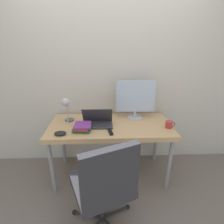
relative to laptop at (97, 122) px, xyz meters
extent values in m
plane|color=#70665B|center=(0.16, -0.34, -0.82)|extent=(12.00, 12.00, 0.00)
cube|color=beige|center=(0.16, 0.42, 0.48)|extent=(8.00, 0.05, 2.60)
cube|color=tan|center=(0.16, 0.01, -0.08)|extent=(1.52, 0.70, 0.06)
cylinder|color=gray|center=(-0.54, -0.28, -0.46)|extent=(0.05, 0.05, 0.71)
cylinder|color=gray|center=(0.86, -0.28, -0.46)|extent=(0.05, 0.05, 0.71)
cylinder|color=gray|center=(-0.54, 0.30, -0.46)|extent=(0.05, 0.05, 0.71)
cylinder|color=gray|center=(0.86, 0.30, -0.46)|extent=(0.05, 0.05, 0.71)
cube|color=#38383D|center=(0.00, -0.02, -0.04)|extent=(0.37, 0.22, 0.02)
cube|color=#2D2D33|center=(0.00, -0.02, -0.03)|extent=(0.32, 0.13, 0.00)
cube|color=#38383D|center=(0.00, 0.04, 0.07)|extent=(0.37, 0.11, 0.20)
cube|color=black|center=(0.00, 0.04, 0.07)|extent=(0.33, 0.10, 0.17)
cylinder|color=#B7B7BC|center=(0.50, 0.21, -0.04)|extent=(0.21, 0.21, 0.01)
cylinder|color=#B7B7BC|center=(0.50, 0.21, 0.01)|extent=(0.04, 0.04, 0.09)
cube|color=#B7B7BC|center=(0.50, 0.21, 0.25)|extent=(0.53, 0.02, 0.42)
cube|color=silver|center=(0.50, 0.20, 0.25)|extent=(0.50, 0.00, 0.40)
cylinder|color=#4C4C51|center=(-0.37, 0.14, -0.04)|extent=(0.12, 0.12, 0.02)
cylinder|color=#99999E|center=(-0.37, 0.08, 0.11)|extent=(0.02, 0.14, 0.29)
sphere|color=#B2B2B7|center=(-0.37, 0.01, 0.25)|extent=(0.10, 0.10, 0.10)
sphere|color=black|center=(0.34, -0.56, -0.79)|extent=(0.05, 0.05, 0.05)
cylinder|color=black|center=(0.19, -0.62, -0.79)|extent=(0.30, 0.14, 0.03)
sphere|color=black|center=(0.03, -0.37, -0.79)|extent=(0.05, 0.05, 0.05)
cylinder|color=black|center=(0.04, -0.53, -0.79)|extent=(0.05, 0.31, 0.03)
sphere|color=black|center=(-0.25, -0.61, -0.79)|extent=(0.05, 0.05, 0.05)
cylinder|color=black|center=(-0.10, -0.64, -0.79)|extent=(0.31, 0.10, 0.03)
cylinder|color=#2D2D33|center=(0.05, -0.68, -0.57)|extent=(0.04, 0.04, 0.39)
cube|color=#2D2D33|center=(0.05, -0.68, -0.33)|extent=(0.67, 0.67, 0.09)
cube|color=#2D2D33|center=(0.13, -0.88, -0.04)|extent=(0.48, 0.25, 0.49)
cube|color=#286B47|center=(-0.17, -0.14, -0.03)|extent=(0.22, 0.17, 0.03)
cube|color=#B2382D|center=(-0.17, -0.13, 0.00)|extent=(0.19, 0.22, 0.03)
cube|color=#753384|center=(-0.16, -0.14, 0.02)|extent=(0.19, 0.20, 0.02)
cube|color=black|center=(0.15, -0.20, -0.04)|extent=(0.07, 0.15, 0.02)
cylinder|color=#B23833|center=(0.86, -0.11, 0.00)|extent=(0.08, 0.08, 0.09)
torus|color=#B23833|center=(0.91, -0.11, 0.00)|extent=(0.06, 0.01, 0.06)
ellipsoid|color=black|center=(-0.40, -0.23, -0.03)|extent=(0.13, 0.09, 0.04)
camera|label=1|loc=(0.11, -1.96, 0.93)|focal=28.00mm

